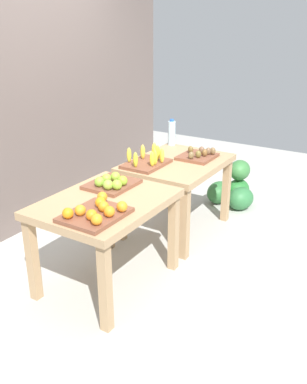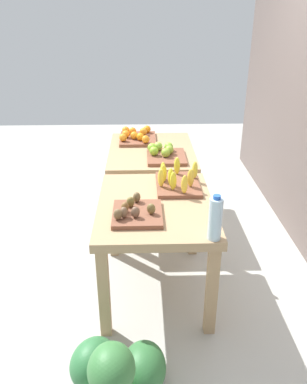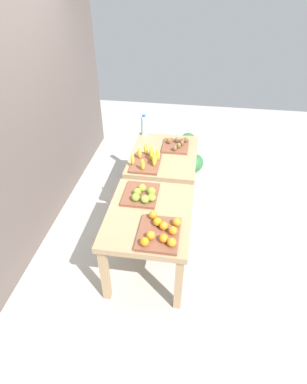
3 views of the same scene
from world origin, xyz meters
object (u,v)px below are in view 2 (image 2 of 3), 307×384
apple_bin (164,153)px  water_bottle (215,219)px  display_table_left (152,160)px  orange_bin (137,137)px  kiwi_bin (136,212)px  display_table_right (156,216)px  banana_crate (177,181)px  watermelon_pile (116,375)px

apple_bin → water_bottle: size_ratio=1.42×
display_table_left → orange_bin: bearing=-153.0°
kiwi_bin → water_bottle: water_bottle is taller
display_table_right → water_bottle: water_bottle is taller
display_table_left → water_bottle: (1.59, 0.33, 0.24)m
display_table_right → apple_bin: size_ratio=2.60×
display_table_right → banana_crate: 0.35m
watermelon_pile → apple_bin: bearing=169.2°
apple_bin → banana_crate: bearing=5.6°
display_table_left → orange_bin: (-0.28, -0.14, 0.14)m
banana_crate → kiwi_bin: 0.54m
water_bottle → banana_crate: bearing=-167.8°
apple_bin → banana_crate: 0.63m
display_table_left → watermelon_pile: size_ratio=1.70×
kiwi_bin → water_bottle: 0.55m
watermelon_pile → display_table_right: bearing=165.5°
banana_crate → watermelon_pile: banana_crate is taller
orange_bin → kiwi_bin: 1.58m
display_table_right → apple_bin: 0.91m
display_table_left → apple_bin: apple_bin is taller
display_table_right → watermelon_pile: bearing=-14.5°
banana_crate → kiwi_bin: (0.45, -0.30, -0.02)m
display_table_left → water_bottle: size_ratio=3.70×
display_table_right → banana_crate: size_ratio=2.36×
display_table_left → apple_bin: size_ratio=2.60×
apple_bin → water_bottle: bearing=9.1°
display_table_right → water_bottle: bearing=34.9°
apple_bin → banana_crate: size_ratio=0.91×
kiwi_bin → banana_crate: bearing=145.8°
orange_bin → watermelon_pile: (2.34, -0.10, -0.59)m
banana_crate → water_bottle: water_bottle is taller
banana_crate → water_bottle: bearing=12.2°
watermelon_pile → water_bottle: bearing=129.6°
orange_bin → display_table_left: bearing=27.0°
banana_crate → water_bottle: size_ratio=1.56×
display_table_left → orange_bin: orange_bin is taller
banana_crate → water_bottle: (0.73, 0.16, 0.09)m
apple_bin → kiwi_bin: 1.10m
orange_bin → apple_bin: (0.51, 0.25, -0.00)m
display_table_right → water_bottle: 0.62m
kiwi_bin → water_bottle: bearing=58.5°
orange_bin → watermelon_pile: 2.41m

